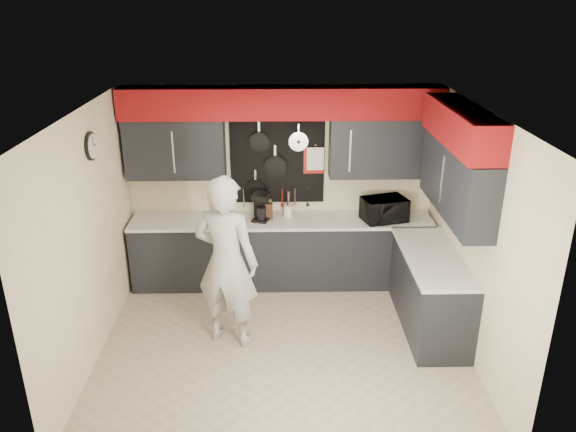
{
  "coord_description": "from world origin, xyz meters",
  "views": [
    {
      "loc": [
        -0.05,
        -5.27,
        3.69
      ],
      "look_at": [
        0.06,
        0.5,
        1.34
      ],
      "focal_mm": 35.0,
      "sensor_mm": 36.0,
      "label": 1
    }
  ],
  "objects_px": {
    "utensil_crock": "(288,211)",
    "person": "(226,262)",
    "knife_block": "(269,211)",
    "microwave": "(384,209)",
    "coffee_maker": "(262,206)"
  },
  "relations": [
    {
      "from": "knife_block",
      "to": "person",
      "type": "distance_m",
      "value": 1.43
    },
    {
      "from": "coffee_maker",
      "to": "person",
      "type": "bearing_deg",
      "value": -86.37
    },
    {
      "from": "utensil_crock",
      "to": "person",
      "type": "relative_size",
      "value": 0.08
    },
    {
      "from": "utensil_crock",
      "to": "person",
      "type": "xyz_separation_m",
      "value": [
        -0.69,
        -1.42,
        -0.02
      ]
    },
    {
      "from": "knife_block",
      "to": "person",
      "type": "bearing_deg",
      "value": -108.66
    },
    {
      "from": "utensil_crock",
      "to": "knife_block",
      "type": "bearing_deg",
      "value": -165.79
    },
    {
      "from": "microwave",
      "to": "knife_block",
      "type": "distance_m",
      "value": 1.48
    },
    {
      "from": "microwave",
      "to": "utensil_crock",
      "type": "relative_size",
      "value": 3.49
    },
    {
      "from": "knife_block",
      "to": "coffee_maker",
      "type": "bearing_deg",
      "value": -165.9
    },
    {
      "from": "knife_block",
      "to": "utensil_crock",
      "type": "relative_size",
      "value": 1.35
    },
    {
      "from": "coffee_maker",
      "to": "utensil_crock",
      "type": "bearing_deg",
      "value": 32.55
    },
    {
      "from": "knife_block",
      "to": "person",
      "type": "height_order",
      "value": "person"
    },
    {
      "from": "microwave",
      "to": "person",
      "type": "bearing_deg",
      "value": -162.77
    },
    {
      "from": "knife_block",
      "to": "utensil_crock",
      "type": "xyz_separation_m",
      "value": [
        0.25,
        0.06,
        -0.03
      ]
    },
    {
      "from": "person",
      "to": "coffee_maker",
      "type": "bearing_deg",
      "value": -84.73
    }
  ]
}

